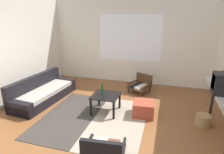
{
  "coord_description": "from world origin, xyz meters",
  "views": [
    {
      "loc": [
        1.22,
        -3.22,
        2.25
      ],
      "look_at": [
        -0.01,
        0.99,
        0.81
      ],
      "focal_mm": 30.71,
      "sensor_mm": 36.0,
      "label": 1
    }
  ],
  "objects_px": {
    "glass_bottle": "(102,90)",
    "armchair_striped_foreground": "(104,152)",
    "clay_vase": "(222,80)",
    "coffee_table": "(106,98)",
    "ottoman_orange": "(143,109)",
    "couch": "(43,93)",
    "wicker_basket": "(203,120)",
    "armchair_by_window": "(141,84)",
    "console_shelf": "(223,95)"
  },
  "relations": [
    {
      "from": "armchair_by_window",
      "to": "armchair_striped_foreground",
      "type": "height_order",
      "value": "armchair_striped_foreground"
    },
    {
      "from": "couch",
      "to": "armchair_by_window",
      "type": "bearing_deg",
      "value": 28.42
    },
    {
      "from": "armchair_by_window",
      "to": "console_shelf",
      "type": "relative_size",
      "value": 0.48
    },
    {
      "from": "clay_vase",
      "to": "coffee_table",
      "type": "bearing_deg",
      "value": -176.91
    },
    {
      "from": "armchair_by_window",
      "to": "glass_bottle",
      "type": "xyz_separation_m",
      "value": [
        -0.69,
        -1.51,
        0.33
      ]
    },
    {
      "from": "armchair_striped_foreground",
      "to": "ottoman_orange",
      "type": "bearing_deg",
      "value": 77.73
    },
    {
      "from": "couch",
      "to": "glass_bottle",
      "type": "relative_size",
      "value": 6.79
    },
    {
      "from": "couch",
      "to": "glass_bottle",
      "type": "bearing_deg",
      "value": -5.49
    },
    {
      "from": "armchair_striped_foreground",
      "to": "wicker_basket",
      "type": "bearing_deg",
      "value": 45.59
    },
    {
      "from": "coffee_table",
      "to": "clay_vase",
      "type": "height_order",
      "value": "clay_vase"
    },
    {
      "from": "glass_bottle",
      "to": "wicker_basket",
      "type": "bearing_deg",
      "value": 1.16
    },
    {
      "from": "ottoman_orange",
      "to": "clay_vase",
      "type": "bearing_deg",
      "value": 1.2
    },
    {
      "from": "coffee_table",
      "to": "glass_bottle",
      "type": "height_order",
      "value": "glass_bottle"
    },
    {
      "from": "couch",
      "to": "coffee_table",
      "type": "bearing_deg",
      "value": -5.02
    },
    {
      "from": "couch",
      "to": "clay_vase",
      "type": "xyz_separation_m",
      "value": [
        4.26,
        -0.03,
        0.79
      ]
    },
    {
      "from": "console_shelf",
      "to": "clay_vase",
      "type": "distance_m",
      "value": 0.32
    },
    {
      "from": "glass_bottle",
      "to": "armchair_striped_foreground",
      "type": "bearing_deg",
      "value": -70.42
    },
    {
      "from": "coffee_table",
      "to": "ottoman_orange",
      "type": "xyz_separation_m",
      "value": [
        0.88,
        0.1,
        -0.2
      ]
    },
    {
      "from": "couch",
      "to": "wicker_basket",
      "type": "relative_size",
      "value": 6.44
    },
    {
      "from": "coffee_table",
      "to": "glass_bottle",
      "type": "relative_size",
      "value": 2.1
    },
    {
      "from": "armchair_striped_foreground",
      "to": "clay_vase",
      "type": "bearing_deg",
      "value": 43.11
    },
    {
      "from": "console_shelf",
      "to": "glass_bottle",
      "type": "bearing_deg",
      "value": 177.83
    },
    {
      "from": "armchair_striped_foreground",
      "to": "ottoman_orange",
      "type": "xyz_separation_m",
      "value": [
        0.38,
        1.74,
        -0.08
      ]
    },
    {
      "from": "coffee_table",
      "to": "console_shelf",
      "type": "xyz_separation_m",
      "value": [
        2.4,
        -0.1,
        0.43
      ]
    },
    {
      "from": "couch",
      "to": "armchair_striped_foreground",
      "type": "relative_size",
      "value": 3.01
    },
    {
      "from": "armchair_by_window",
      "to": "wicker_basket",
      "type": "relative_size",
      "value": 2.34
    },
    {
      "from": "couch",
      "to": "glass_bottle",
      "type": "height_order",
      "value": "glass_bottle"
    },
    {
      "from": "armchair_by_window",
      "to": "wicker_basket",
      "type": "height_order",
      "value": "armchair_by_window"
    },
    {
      "from": "couch",
      "to": "armchair_striped_foreground",
      "type": "xyz_separation_m",
      "value": [
        2.36,
        -1.81,
        0.03
      ]
    },
    {
      "from": "wicker_basket",
      "to": "console_shelf",
      "type": "bearing_deg",
      "value": -29.33
    },
    {
      "from": "couch",
      "to": "wicker_basket",
      "type": "bearing_deg",
      "value": -1.79
    },
    {
      "from": "coffee_table",
      "to": "armchair_striped_foreground",
      "type": "relative_size",
      "value": 0.93
    },
    {
      "from": "ottoman_orange",
      "to": "console_shelf",
      "type": "xyz_separation_m",
      "value": [
        1.52,
        -0.2,
        0.62
      ]
    },
    {
      "from": "couch",
      "to": "coffee_table",
      "type": "relative_size",
      "value": 3.23
    },
    {
      "from": "ottoman_orange",
      "to": "armchair_striped_foreground",
      "type": "bearing_deg",
      "value": -102.27
    },
    {
      "from": "coffee_table",
      "to": "console_shelf",
      "type": "height_order",
      "value": "console_shelf"
    },
    {
      "from": "wicker_basket",
      "to": "armchair_by_window",
      "type": "bearing_deg",
      "value": 136.43
    },
    {
      "from": "ottoman_orange",
      "to": "wicker_basket",
      "type": "distance_m",
      "value": 1.27
    },
    {
      "from": "armchair_by_window",
      "to": "armchair_striped_foreground",
      "type": "relative_size",
      "value": 1.09
    },
    {
      "from": "console_shelf",
      "to": "couch",
      "type": "bearing_deg",
      "value": 176.44
    },
    {
      "from": "glass_bottle",
      "to": "coffee_table",
      "type": "bearing_deg",
      "value": 5.76
    },
    {
      "from": "ottoman_orange",
      "to": "clay_vase",
      "type": "relative_size",
      "value": 1.55
    },
    {
      "from": "coffee_table",
      "to": "glass_bottle",
      "type": "distance_m",
      "value": 0.22
    },
    {
      "from": "console_shelf",
      "to": "wicker_basket",
      "type": "relative_size",
      "value": 4.89
    },
    {
      "from": "couch",
      "to": "ottoman_orange",
      "type": "relative_size",
      "value": 4.26
    },
    {
      "from": "ottoman_orange",
      "to": "glass_bottle",
      "type": "relative_size",
      "value": 1.59
    },
    {
      "from": "armchair_striped_foreground",
      "to": "ottoman_orange",
      "type": "height_order",
      "value": "armchair_striped_foreground"
    },
    {
      "from": "clay_vase",
      "to": "wicker_basket",
      "type": "relative_size",
      "value": 0.97
    },
    {
      "from": "clay_vase",
      "to": "armchair_striped_foreground",
      "type": "bearing_deg",
      "value": -136.89
    },
    {
      "from": "clay_vase",
      "to": "wicker_basket",
      "type": "xyz_separation_m",
      "value": [
        -0.25,
        -0.09,
        -0.89
      ]
    }
  ]
}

